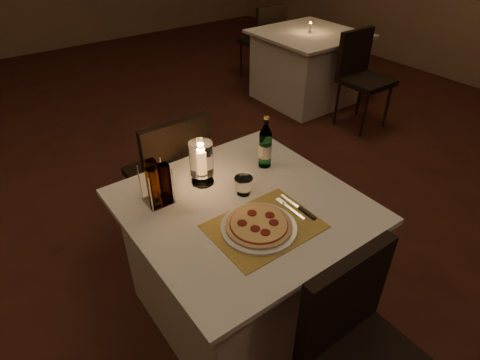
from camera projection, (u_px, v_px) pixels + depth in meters
floor at (225, 247)px, 2.65m from camera, size 8.00×10.00×0.02m
main_table at (242, 260)px, 2.03m from camera, size 1.00×1.00×0.74m
chair_near at (359, 343)px, 1.46m from camera, size 0.42×0.42×0.90m
chair_far at (171, 169)px, 2.40m from camera, size 0.42×0.42×0.90m
placemat at (264, 226)px, 1.69m from camera, size 0.45×0.34×0.00m
plate at (259, 228)px, 1.67m from camera, size 0.32×0.32×0.01m
pizza at (259, 225)px, 1.66m from camera, size 0.28×0.28×0.02m
fork at (288, 207)px, 1.79m from camera, size 0.02×0.18×0.00m
knife at (303, 211)px, 1.77m from camera, size 0.02×0.22×0.01m
tumbler at (244, 186)px, 1.86m from camera, size 0.09×0.09×0.09m
water_bottle at (265, 147)px, 2.02m from camera, size 0.07×0.07×0.28m
hurricane_candle at (201, 160)px, 1.88m from camera, size 0.11×0.11×0.22m
cruet_caddy at (157, 185)px, 1.77m from camera, size 0.12×0.12×0.21m
neighbor_table_right at (306, 67)px, 4.37m from camera, size 1.00×1.00×0.74m
neighbor_chair_ra at (361, 70)px, 3.80m from camera, size 0.42×0.42×0.90m
neighbor_chair_rb at (265, 36)px, 4.74m from camera, size 0.42×0.42×0.90m
neighbor_candle_right at (310, 28)px, 4.13m from camera, size 0.03×0.03×0.11m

